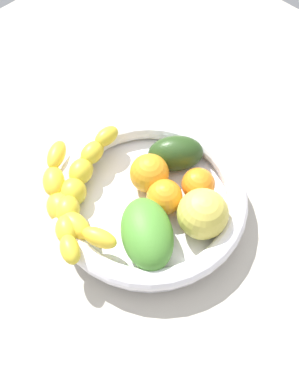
{
  "coord_description": "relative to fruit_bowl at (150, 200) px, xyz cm",
  "views": [
    {
      "loc": [
        25.26,
        -25.7,
        65.13
      ],
      "look_at": [
        0.0,
        0.0,
        8.18
      ],
      "focal_mm": 41.78,
      "sensor_mm": 36.0,
      "label": 1
    }
  ],
  "objects": [
    {
      "name": "orange_front",
      "position": [
        -2.39,
        2.4,
        2.49
      ],
      "size": [
        6.17,
        6.17,
        6.17
      ],
      "primitive_type": "sphere",
      "color": "orange",
      "rests_on": "fruit_bowl"
    },
    {
      "name": "orange_mid_left",
      "position": [
        2.11,
        1.07,
        2.15
      ],
      "size": [
        5.5,
        5.5,
        5.5
      ],
      "primitive_type": "sphere",
      "color": "orange",
      "rests_on": "fruit_bowl"
    },
    {
      "name": "banana_draped_right",
      "position": [
        -7.62,
        -9.93,
        2.34
      ],
      "size": [
        21.08,
        10.93,
        5.26
      ],
      "color": "yellow",
      "rests_on": "fruit_bowl"
    },
    {
      "name": "mango_green",
      "position": [
        4.7,
        -5.29,
        2.54
      ],
      "size": [
        13.68,
        12.6,
        6.28
      ],
      "primitive_type": "ellipsoid",
      "rotation": [
        0.0,
        0.0,
        2.55
      ],
      "color": "#4B8E30",
      "rests_on": "fruit_bowl"
    },
    {
      "name": "banana_draped_left",
      "position": [
        -7.98,
        -7.29,
        2.37
      ],
      "size": [
        15.42,
        21.56,
        5.33
      ],
      "color": "yellow",
      "rests_on": "fruit_bowl"
    },
    {
      "name": "orange_mid_right",
      "position": [
        4.2,
        6.43,
        2.0
      ],
      "size": [
        5.2,
        5.2,
        5.2
      ],
      "primitive_type": "sphere",
      "color": "orange",
      "rests_on": "fruit_bowl"
    },
    {
      "name": "kitchen_counter",
      "position": [
        0.0,
        0.0,
        -4.28
      ],
      "size": [
        120.0,
        120.0,
        3.0
      ],
      "primitive_type": "cube",
      "color": "#B0A99B",
      "rests_on": "ground"
    },
    {
      "name": "apple_yellow",
      "position": [
        8.46,
        2.36,
        3.18
      ],
      "size": [
        7.55,
        7.55,
        7.55
      ],
      "primitive_type": "sphere",
      "color": "#D9C84F",
      "rests_on": "fruit_bowl"
    },
    {
      "name": "fruit_bowl",
      "position": [
        0.0,
        0.0,
        0.0
      ],
      "size": [
        30.23,
        30.23,
        5.36
      ],
      "color": "white",
      "rests_on": "kitchen_counter"
    },
    {
      "name": "avocado_dark",
      "position": [
        -2.24,
        8.26,
        2.17
      ],
      "size": [
        10.01,
        10.4,
        6.02
      ],
      "primitive_type": "ellipsoid",
      "rotation": [
        0.0,
        0.0,
        4.01
      ],
      "color": "#27441A",
      "rests_on": "fruit_bowl"
    }
  ]
}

